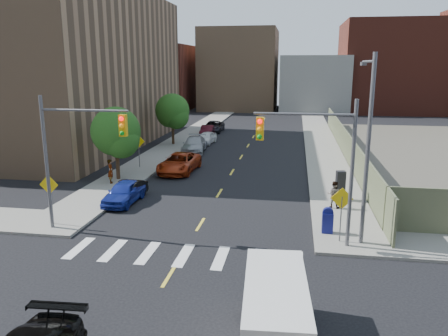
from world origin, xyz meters
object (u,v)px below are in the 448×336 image
(parked_car_silver, at_px, (194,145))
(parked_car_maroon, at_px, (207,131))
(mailbox, at_px, (328,220))
(parked_car_red, at_px, (179,163))
(parked_car_black, at_px, (127,191))
(parked_car_grey, at_px, (213,127))
(pedestrian_west, at_px, (111,171))
(parked_car_white, at_px, (206,138))
(parked_car_blue, at_px, (124,192))
(pedestrian_east, at_px, (334,194))
(cargo_van, at_px, (275,312))
(payphone, at_px, (340,185))

(parked_car_silver, xyz_separation_m, parked_car_maroon, (-0.64, 9.59, -0.08))
(parked_car_silver, height_order, mailbox, parked_car_silver)
(parked_car_red, bearing_deg, parked_car_black, -96.86)
(parked_car_black, xyz_separation_m, parked_car_grey, (0.00, 29.53, 0.09))
(parked_car_black, bearing_deg, pedestrian_west, 132.03)
(parked_car_silver, bearing_deg, pedestrian_west, -109.55)
(parked_car_silver, distance_m, parked_car_white, 4.93)
(parked_car_red, bearing_deg, parked_car_blue, -96.33)
(parked_car_blue, height_order, pedestrian_east, pedestrian_east)
(parked_car_black, bearing_deg, parked_car_maroon, 95.02)
(parked_car_blue, xyz_separation_m, parked_car_silver, (0.64, 16.60, 0.06))
(parked_car_white, height_order, mailbox, mailbox)
(parked_car_maroon, relative_size, mailbox, 3.06)
(mailbox, bearing_deg, cargo_van, -103.35)
(parked_car_grey, bearing_deg, parked_car_blue, -89.74)
(payphone, bearing_deg, cargo_van, -111.83)
(parked_car_grey, height_order, cargo_van, cargo_van)
(parked_car_white, relative_size, pedestrian_west, 2.23)
(mailbox, bearing_deg, parked_car_black, 162.05)
(parked_car_blue, relative_size, cargo_van, 0.83)
(parked_car_blue, bearing_deg, payphone, 12.07)
(parked_car_silver, height_order, parked_car_grey, parked_car_silver)
(parked_car_white, relative_size, parked_car_grey, 0.77)
(pedestrian_west, bearing_deg, parked_car_grey, -28.73)
(parked_car_white, distance_m, payphone, 22.82)
(parked_car_blue, height_order, parked_car_grey, parked_car_grey)
(cargo_van, xyz_separation_m, mailbox, (2.19, 9.40, -0.36))
(parked_car_silver, xyz_separation_m, parked_car_grey, (-0.64, 13.42, -0.06))
(payphone, bearing_deg, pedestrian_west, 165.35)
(parked_car_silver, distance_m, pedestrian_west, 13.13)
(parked_car_silver, height_order, cargo_van, cargo_van)
(payphone, bearing_deg, parked_car_maroon, 109.81)
(pedestrian_east, bearing_deg, parked_car_grey, -50.42)
(parked_car_silver, bearing_deg, mailbox, -65.56)
(payphone, bearing_deg, parked_car_black, 178.77)
(parked_car_silver, bearing_deg, pedestrian_east, -58.06)
(parked_car_silver, distance_m, parked_car_grey, 13.44)
(parked_car_blue, relative_size, parked_car_white, 1.06)
(cargo_van, xyz_separation_m, payphone, (3.34, 15.23, -0.08))
(payphone, bearing_deg, parked_car_white, 113.67)
(parked_car_maroon, distance_m, pedestrian_east, 28.48)
(parked_car_white, distance_m, pedestrian_east, 23.97)
(parked_car_maroon, height_order, pedestrian_west, pedestrian_west)
(parked_car_silver, distance_m, parked_car_maroon, 9.61)
(parked_car_white, bearing_deg, mailbox, -59.72)
(parked_car_blue, xyz_separation_m, parked_car_black, (0.00, 0.49, -0.09))
(pedestrian_west, relative_size, pedestrian_east, 1.07)
(cargo_van, bearing_deg, pedestrian_east, 74.34)
(parked_car_grey, height_order, pedestrian_west, pedestrian_west)
(parked_car_blue, height_order, parked_car_silver, parked_car_silver)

